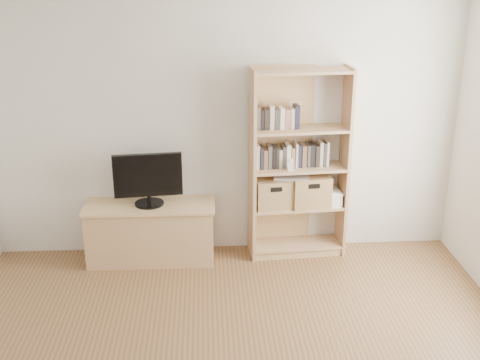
{
  "coord_description": "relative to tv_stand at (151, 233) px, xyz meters",
  "views": [
    {
      "loc": [
        -0.18,
        -3.05,
        2.78
      ],
      "look_at": [
        0.11,
        1.9,
        0.94
      ],
      "focal_mm": 45.0,
      "sensor_mm": 36.0,
      "label": 1
    }
  ],
  "objects": [
    {
      "name": "books_row_upper",
      "position": [
        1.22,
        0.07,
        1.11
      ],
      "size": [
        0.38,
        0.16,
        0.19
      ],
      "primitive_type": "cube",
      "rotation": [
        0.0,
        0.0,
        0.08
      ],
      "color": "#AD9C8B",
      "rests_on": "bookshelf"
    },
    {
      "name": "basket_right",
      "position": [
        1.54,
        0.06,
        0.39
      ],
      "size": [
        0.4,
        0.34,
        0.3
      ],
      "primitive_type": "cube",
      "rotation": [
        0.0,
        0.0,
        0.12
      ],
      "color": "olive",
      "rests_on": "bookshelf"
    },
    {
      "name": "baby_monitor",
      "position": [
        1.34,
        -0.05,
        0.68
      ],
      "size": [
        0.05,
        0.04,
        0.1
      ],
      "primitive_type": "cube",
      "rotation": [
        0.0,
        0.0,
        -0.07
      ],
      "color": "white",
      "rests_on": "bookshelf"
    },
    {
      "name": "magazine_stack",
      "position": [
        1.75,
        0.08,
        0.3
      ],
      "size": [
        0.21,
        0.28,
        0.12
      ],
      "primitive_type": "cube",
      "rotation": [
        0.0,
        0.0,
        0.09
      ],
      "color": "silver",
      "rests_on": "bookshelf"
    },
    {
      "name": "bookshelf",
      "position": [
        1.43,
        0.06,
        0.65
      ],
      "size": [
        0.95,
        0.4,
        1.86
      ],
      "primitive_type": "cube",
      "rotation": [
        0.0,
        0.0,
        0.08
      ],
      "color": "#AD7F59",
      "rests_on": "floor"
    },
    {
      "name": "television",
      "position": [
        -0.0,
        0.0,
        0.55
      ],
      "size": [
        0.64,
        0.12,
        0.5
      ],
      "primitive_type": "cube",
      "rotation": [
        0.0,
        0.0,
        0.11
      ],
      "color": "black",
      "rests_on": "tv_stand"
    },
    {
      "name": "back_wall",
      "position": [
        0.73,
        0.23,
        1.02
      ],
      "size": [
        4.5,
        0.02,
        2.6
      ],
      "primitive_type": "cube",
      "color": "beige",
      "rests_on": "floor"
    },
    {
      "name": "laptop",
      "position": [
        1.36,
        0.05,
        0.54
      ],
      "size": [
        0.36,
        0.28,
        0.03
      ],
      "primitive_type": "cube",
      "rotation": [
        0.0,
        0.0,
        -0.21
      ],
      "color": "silver",
      "rests_on": "basket_left"
    },
    {
      "name": "books_row_mid",
      "position": [
        1.43,
        0.08,
        0.75
      ],
      "size": [
        0.91,
        0.24,
        0.24
      ],
      "primitive_type": "cube",
      "rotation": [
        0.0,
        0.0,
        0.07
      ],
      "color": "#AD9C8B",
      "rests_on": "bookshelf"
    },
    {
      "name": "tv_stand",
      "position": [
        0.0,
        0.0,
        0.0
      ],
      "size": [
        1.21,
        0.46,
        0.55
      ],
      "primitive_type": "cube",
      "rotation": [
        0.0,
        0.0,
        -0.0
      ],
      "color": "#AD7F59",
      "rests_on": "floor"
    },
    {
      "name": "basket_left",
      "position": [
        1.18,
        0.04,
        0.38
      ],
      "size": [
        0.38,
        0.32,
        0.28
      ],
      "primitive_type": "cube",
      "rotation": [
        0.0,
        0.0,
        0.12
      ],
      "color": "olive",
      "rests_on": "bookshelf"
    }
  ]
}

